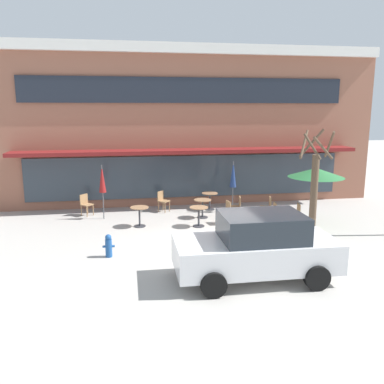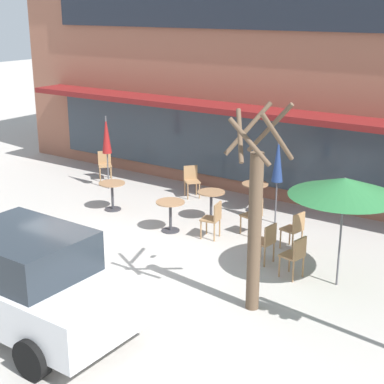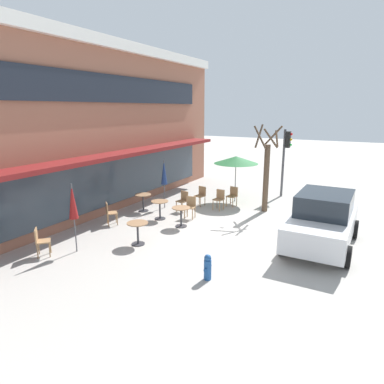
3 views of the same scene
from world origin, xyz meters
name	(u,v)px [view 2 (image 2 of 3)]	position (x,y,z in m)	size (l,w,h in m)	color
ground_plane	(107,267)	(0.00, 0.00, 0.00)	(80.00, 80.00, 0.00)	#ADA8A0
building_facade	(312,59)	(0.00, 9.96, 3.60)	(17.91, 9.10, 7.20)	#935B47
cafe_table_near_wall	(170,211)	(-0.13, 2.41, 0.52)	(0.70, 0.70, 0.76)	#333338
cafe_table_streetside	(255,192)	(0.81, 4.89, 0.52)	(0.70, 0.70, 0.76)	#333338
cafe_table_by_tree	(211,201)	(0.25, 3.63, 0.52)	(0.70, 0.70, 0.76)	#333338
cafe_table_mid_patio	(112,191)	(-2.35, 2.77, 0.52)	(0.70, 0.70, 0.76)	#333338
patio_umbrella_green_folded	(278,161)	(1.71, 4.36, 1.63)	(0.28, 0.28, 2.20)	#4C4C51
patio_umbrella_cream_folded	(106,135)	(-3.74, 4.13, 1.63)	(0.28, 0.28, 2.20)	#4C4C51
patio_umbrella_corner_open	(344,187)	(4.29, 1.97, 2.02)	(2.10, 2.10, 2.20)	#4C4C51
cafe_chair_0	(191,179)	(-1.27, 4.93, 0.53)	(0.56, 0.56, 0.89)	#9E754C
cafe_chair_1	(295,254)	(3.46, 1.76, 0.53)	(0.46, 0.46, 0.89)	#9E754C
cafe_chair_2	(295,228)	(2.82, 3.08, 0.53)	(0.47, 0.47, 0.89)	#9E754C
cafe_chair_3	(266,240)	(2.65, 2.07, 0.53)	(0.45, 0.45, 0.89)	#9E754C
cafe_chair_4	(253,214)	(1.63, 3.35, 0.53)	(0.47, 0.47, 0.89)	#9E754C
cafe_chair_5	(105,163)	(-4.50, 4.80, 0.53)	(0.57, 0.57, 0.89)	#9E754C
cafe_chair_6	(213,217)	(0.97, 2.61, 0.53)	(0.47, 0.47, 0.89)	#9E754C
parked_sedan	(22,280)	(0.49, -2.57, 0.88)	(4.22, 2.05, 1.76)	silver
street_tree	(255,217)	(3.36, 0.21, 1.77)	(1.16, 1.15, 3.74)	brown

